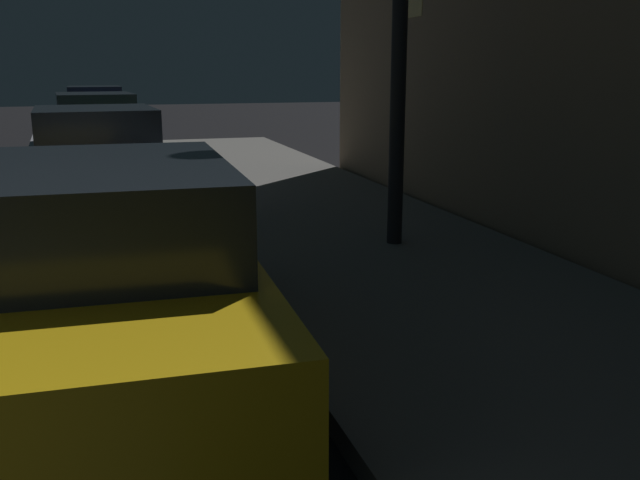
{
  "coord_description": "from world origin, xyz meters",
  "views": [
    {
      "loc": [
        2.9,
        -0.87,
        1.98
      ],
      "look_at": [
        3.97,
        2.57,
        1.1
      ],
      "focal_mm": 39.32,
      "sensor_mm": 36.0,
      "label": 1
    }
  ],
  "objects": [
    {
      "name": "car_yellow_cab",
      "position": [
        2.85,
        3.55,
        0.72
      ],
      "size": [
        2.14,
        4.07,
        1.43
      ],
      "color": "gold",
      "rests_on": "ground"
    },
    {
      "name": "car_silver",
      "position": [
        2.85,
        9.98,
        0.71
      ],
      "size": [
        2.26,
        4.3,
        1.43
      ],
      "color": "#B7B7BF",
      "rests_on": "ground"
    },
    {
      "name": "car_green",
      "position": [
        2.85,
        16.37,
        0.71
      ],
      "size": [
        2.31,
        4.66,
        1.43
      ],
      "color": "#19592D",
      "rests_on": "ground"
    },
    {
      "name": "car_blue",
      "position": [
        2.85,
        23.09,
        0.7
      ],
      "size": [
        2.11,
        4.52,
        1.43
      ],
      "color": "navy",
      "rests_on": "ground"
    }
  ]
}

